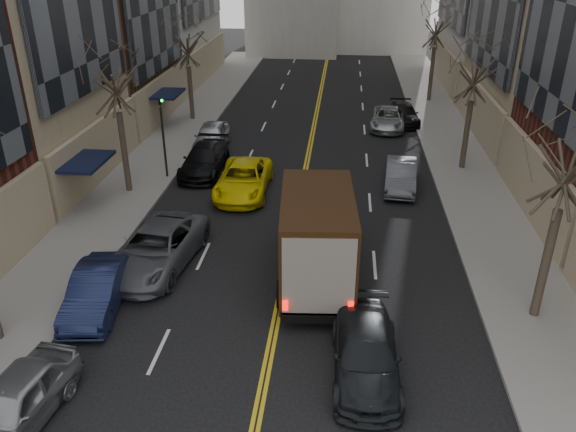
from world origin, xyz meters
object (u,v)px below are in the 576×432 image
(pedestrian, at_px, (346,207))
(observer_sedan, at_px, (366,353))
(ups_truck, at_px, (317,236))
(taxi, at_px, (243,179))

(pedestrian, bearing_deg, observer_sedan, 173.08)
(ups_truck, xyz_separation_m, taxi, (-4.12, 7.83, -1.11))
(pedestrian, bearing_deg, taxi, 47.27)
(ups_truck, relative_size, taxi, 1.28)
(observer_sedan, distance_m, pedestrian, 9.65)
(observer_sedan, xyz_separation_m, pedestrian, (-0.68, 9.62, 0.27))
(observer_sedan, distance_m, taxi, 14.12)
(observer_sedan, height_order, taxi, taxi)
(ups_truck, height_order, pedestrian, ups_truck)
(ups_truck, height_order, observer_sedan, ups_truck)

